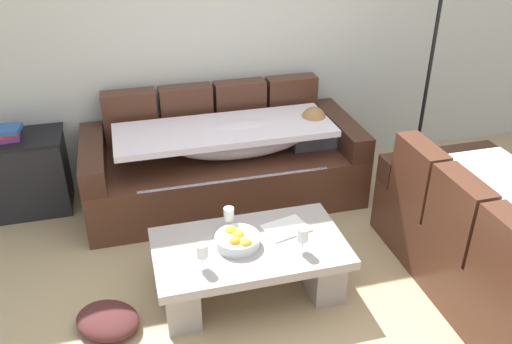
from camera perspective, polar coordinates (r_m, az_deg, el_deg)
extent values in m
plane|color=tan|center=(3.34, 4.65, -16.58)|extent=(14.00, 14.00, 0.00)
cube|color=#BABCB4|center=(4.54, -3.88, 15.79)|extent=(9.00, 0.10, 2.70)
cube|color=#4B2A1D|center=(4.43, -3.41, -0.45)|extent=(2.21, 0.92, 0.42)
cube|color=#4B2A1D|center=(4.51, -13.27, 5.62)|extent=(0.43, 0.16, 0.46)
cube|color=#4B2A1D|center=(4.54, -7.44, 6.32)|extent=(0.43, 0.16, 0.46)
cube|color=#4B2A1D|center=(4.61, -1.73, 6.94)|extent=(0.43, 0.16, 0.46)
cube|color=#4B2A1D|center=(4.73, 3.77, 7.47)|extent=(0.43, 0.16, 0.46)
cube|color=#3C2117|center=(4.23, -17.09, 1.49)|extent=(0.18, 0.92, 0.20)
cube|color=#3C2117|center=(4.57, 9.05, 4.56)|extent=(0.18, 0.92, 0.20)
cube|color=#4C4C56|center=(4.48, 5.88, 3.65)|extent=(0.36, 0.28, 0.11)
sphere|color=tan|center=(4.38, 6.16, 5.33)|extent=(0.21, 0.21, 0.21)
sphere|color=#9E7042|center=(4.37, 6.18, 5.69)|extent=(0.20, 0.20, 0.20)
ellipsoid|color=silver|center=(4.24, -1.77, 3.56)|extent=(1.10, 0.44, 0.28)
cube|color=silver|center=(4.16, -3.38, 4.50)|extent=(1.70, 0.60, 0.05)
cube|color=silver|center=(4.04, -2.12, -3.15)|extent=(1.44, 0.04, 0.38)
cube|color=#4B2A1D|center=(3.82, 24.44, -8.70)|extent=(0.92, 1.74, 0.42)
cube|color=#4B2A1D|center=(3.08, 25.54, -8.52)|extent=(0.16, 0.43, 0.46)
cube|color=#4B2A1D|center=(3.37, 20.85, -4.10)|extent=(0.16, 0.43, 0.46)
cube|color=#4B2A1D|center=(3.69, 16.97, -0.39)|extent=(0.16, 0.43, 0.46)
cube|color=#3C2117|center=(4.18, 19.03, 0.80)|extent=(0.92, 0.18, 0.20)
ellipsoid|color=silver|center=(3.73, 25.14, -3.29)|extent=(0.44, 0.82, 0.28)
cube|color=#A29894|center=(3.37, -0.70, -8.15)|extent=(1.20, 0.68, 0.06)
cube|color=#A29894|center=(3.43, -8.31, -11.80)|extent=(0.20, 0.54, 0.32)
cube|color=#A29894|center=(3.60, 6.53, -9.37)|extent=(0.20, 0.54, 0.32)
cylinder|color=silver|center=(3.32, -2.00, -7.34)|extent=(0.28, 0.28, 0.07)
sphere|color=gold|center=(3.25, -1.11, -7.75)|extent=(0.08, 0.08, 0.08)
sphere|color=gold|center=(3.36, -2.67, -6.41)|extent=(0.08, 0.08, 0.08)
sphere|color=orange|center=(3.26, -2.22, -7.59)|extent=(0.08, 0.08, 0.08)
sphere|color=gold|center=(3.32, -1.90, -6.88)|extent=(0.08, 0.08, 0.08)
cylinder|color=silver|center=(3.18, -5.68, -10.11)|extent=(0.06, 0.06, 0.01)
cylinder|color=silver|center=(3.16, -5.71, -9.53)|extent=(0.01, 0.01, 0.07)
cylinder|color=silver|center=(3.11, -5.78, -8.38)|extent=(0.07, 0.07, 0.08)
cylinder|color=silver|center=(3.30, 4.95, -8.37)|extent=(0.06, 0.06, 0.01)
cylinder|color=silver|center=(3.28, 4.98, -7.80)|extent=(0.01, 0.01, 0.07)
cylinder|color=silver|center=(3.23, 5.04, -6.67)|extent=(0.07, 0.07, 0.08)
cylinder|color=silver|center=(3.48, -2.87, -6.15)|extent=(0.06, 0.06, 0.01)
cylinder|color=silver|center=(3.45, -2.89, -5.60)|extent=(0.01, 0.01, 0.07)
cylinder|color=silver|center=(3.41, -2.92, -4.49)|extent=(0.07, 0.07, 0.08)
cube|color=white|center=(3.49, 3.22, -6.02)|extent=(0.32, 0.27, 0.01)
cube|color=black|center=(4.62, -23.82, -0.36)|extent=(0.70, 0.42, 0.62)
cube|color=black|center=(4.48, -24.62, 3.21)|extent=(0.72, 0.44, 0.02)
cube|color=#72337F|center=(4.47, -24.83, 3.49)|extent=(0.15, 0.20, 0.04)
cube|color=red|center=(4.46, -25.06, 3.81)|extent=(0.17, 0.18, 0.02)
cube|color=#2D569E|center=(4.44, -24.96, 4.15)|extent=(0.19, 0.20, 0.04)
cylinder|color=black|center=(5.19, 16.51, 0.50)|extent=(0.28, 0.28, 0.02)
cylinder|color=black|center=(4.84, 18.02, 10.00)|extent=(0.03, 0.03, 1.80)
ellipsoid|color=#4C2323|center=(3.43, -15.58, -15.04)|extent=(0.51, 0.50, 0.12)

